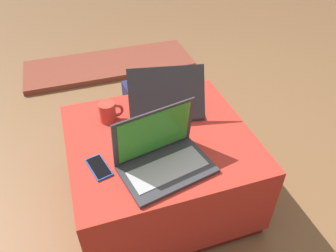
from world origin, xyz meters
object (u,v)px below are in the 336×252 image
object	(u,v)px
cell_phone	(99,167)
backpack	(154,111)
laptop_near	(163,156)
coffee_mug	(108,112)
laptop_far	(166,102)

from	to	relation	value
cell_phone	backpack	size ratio (longest dim) A/B	0.31
laptop_near	backpack	bearing A→B (deg)	65.32
cell_phone	coffee_mug	xyz separation A→B (m)	(0.10, 0.30, 0.04)
coffee_mug	backpack	bearing A→B (deg)	44.44
coffee_mug	laptop_far	bearing A→B (deg)	-3.02
laptop_near	laptop_far	distance (m)	0.37
laptop_far	coffee_mug	world-z (taller)	laptop_far
cell_phone	coffee_mug	size ratio (longest dim) A/B	1.27
laptop_far	cell_phone	distance (m)	0.47
laptop_far	cell_phone	size ratio (longest dim) A/B	2.68
cell_phone	backpack	distance (m)	0.75
backpack	coffee_mug	xyz separation A→B (m)	(-0.30, -0.30, 0.27)
laptop_far	backpack	xyz separation A→B (m)	(0.02, 0.31, -0.28)
laptop_near	backpack	world-z (taller)	laptop_near
backpack	coffee_mug	world-z (taller)	coffee_mug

